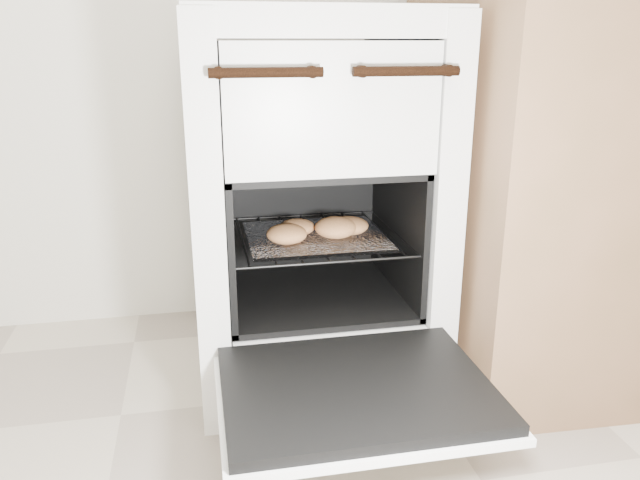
{
  "coord_description": "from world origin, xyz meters",
  "views": [
    {
      "loc": [
        -0.14,
        -0.18,
        0.77
      ],
      "look_at": [
        0.11,
        1.07,
        0.36
      ],
      "focal_mm": 35.0,
      "sensor_mm": 36.0,
      "label": 1
    }
  ],
  "objects": [
    {
      "name": "stove",
      "position": [
        0.11,
        1.2,
        0.4
      ],
      "size": [
        0.54,
        0.6,
        0.82
      ],
      "color": "silver",
      "rests_on": "ground"
    },
    {
      "name": "oven_door",
      "position": [
        0.11,
        0.75,
        0.18
      ],
      "size": [
        0.48,
        0.37,
        0.03
      ],
      "color": "black",
      "rests_on": "stove"
    },
    {
      "name": "baked_rolls",
      "position": [
        0.12,
        1.11,
        0.37
      ],
      "size": [
        0.26,
        0.17,
        0.05
      ],
      "color": "tan",
      "rests_on": "foil_sheet"
    },
    {
      "name": "oven_rack",
      "position": [
        0.11,
        1.14,
        0.34
      ],
      "size": [
        0.39,
        0.37,
        0.01
      ],
      "color": "black",
      "rests_on": "stove"
    },
    {
      "name": "foil_sheet",
      "position": [
        0.11,
        1.13,
        0.35
      ],
      "size": [
        0.3,
        0.27,
        0.01
      ],
      "primitive_type": "cube",
      "color": "white",
      "rests_on": "oven_rack"
    }
  ]
}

